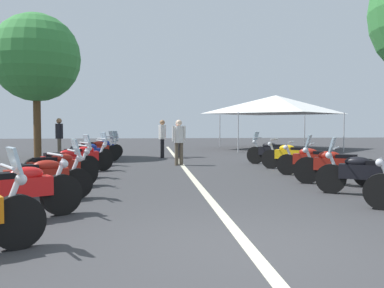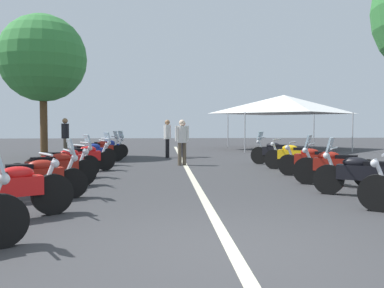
% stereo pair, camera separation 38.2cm
% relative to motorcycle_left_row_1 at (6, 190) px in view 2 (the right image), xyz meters
% --- Properties ---
extents(ground_plane, '(80.00, 80.00, 0.00)m').
position_rel_motorcycle_left_row_1_xyz_m(ground_plane, '(-1.79, -3.21, -0.47)').
color(ground_plane, '#38383A').
extents(lane_centre_stripe, '(30.47, 0.16, 0.01)m').
position_rel_motorcycle_left_row_1_xyz_m(lane_centre_stripe, '(5.80, -3.21, -0.46)').
color(lane_centre_stripe, beige).
rests_on(lane_centre_stripe, ground_plane).
extents(motorcycle_left_row_1, '(1.26, 1.87, 1.01)m').
position_rel_motorcycle_left_row_1_xyz_m(motorcycle_left_row_1, '(0.00, 0.00, 0.00)').
color(motorcycle_left_row_1, black).
rests_on(motorcycle_left_row_1, ground_plane).
extents(motorcycle_left_row_2, '(1.04, 2.01, 1.19)m').
position_rel_motorcycle_left_row_1_xyz_m(motorcycle_left_row_2, '(1.64, 0.07, -0.01)').
color(motorcycle_left_row_2, black).
rests_on(motorcycle_left_row_2, ground_plane).
extents(motorcycle_left_row_3, '(1.36, 1.84, 0.99)m').
position_rel_motorcycle_left_row_1_xyz_m(motorcycle_left_row_3, '(3.25, 0.11, -0.01)').
color(motorcycle_left_row_3, black).
rests_on(motorcycle_left_row_3, ground_plane).
extents(motorcycle_left_row_4, '(1.15, 1.84, 1.20)m').
position_rel_motorcycle_left_row_1_xyz_m(motorcycle_left_row_4, '(4.89, 0.24, -0.00)').
color(motorcycle_left_row_4, black).
rests_on(motorcycle_left_row_4, ground_plane).
extents(motorcycle_left_row_5, '(1.01, 1.95, 0.98)m').
position_rel_motorcycle_left_row_1_xyz_m(motorcycle_left_row_5, '(6.75, 0.09, -0.02)').
color(motorcycle_left_row_5, black).
rests_on(motorcycle_left_row_5, ground_plane).
extents(motorcycle_left_row_6, '(1.26, 1.82, 1.20)m').
position_rel_motorcycle_left_row_1_xyz_m(motorcycle_left_row_6, '(8.29, 0.16, -0.01)').
color(motorcycle_left_row_6, black).
rests_on(motorcycle_left_row_6, ground_plane).
extents(motorcycle_left_row_7, '(1.10, 1.96, 1.21)m').
position_rel_motorcycle_left_row_1_xyz_m(motorcycle_left_row_7, '(10.09, 0.07, 0.00)').
color(motorcycle_left_row_7, black).
rests_on(motorcycle_left_row_7, ground_plane).
extents(motorcycle_left_row_8, '(1.26, 1.86, 1.19)m').
position_rel_motorcycle_left_row_1_xyz_m(motorcycle_left_row_8, '(11.77, 0.03, -0.01)').
color(motorcycle_left_row_8, black).
rests_on(motorcycle_left_row_8, ground_plane).
extents(motorcycle_right_row_2, '(1.24, 1.80, 1.21)m').
position_rel_motorcycle_left_row_1_xyz_m(motorcycle_right_row_2, '(1.66, -6.46, -0.00)').
color(motorcycle_right_row_2, black).
rests_on(motorcycle_right_row_2, ground_plane).
extents(motorcycle_right_row_3, '(1.17, 1.84, 1.22)m').
position_rel_motorcycle_left_row_1_xyz_m(motorcycle_right_row_3, '(3.18, -6.51, 0.01)').
color(motorcycle_right_row_3, black).
rests_on(motorcycle_right_row_3, ground_plane).
extents(motorcycle_right_row_4, '(1.27, 1.89, 0.98)m').
position_rel_motorcycle_left_row_1_xyz_m(motorcycle_right_row_4, '(4.92, -6.67, -0.02)').
color(motorcycle_right_row_4, black).
rests_on(motorcycle_right_row_4, ground_plane).
extents(motorcycle_right_row_5, '(1.39, 1.74, 1.00)m').
position_rel_motorcycle_left_row_1_xyz_m(motorcycle_right_row_5, '(6.66, -6.63, -0.01)').
color(motorcycle_right_row_5, black).
rests_on(motorcycle_right_row_5, ground_plane).
extents(motorcycle_right_row_6, '(1.39, 1.75, 1.21)m').
position_rel_motorcycle_left_row_1_xyz_m(motorcycle_right_row_6, '(8.40, -6.53, 0.00)').
color(motorcycle_right_row_6, black).
rests_on(motorcycle_right_row_6, ground_plane).
extents(bystander_0, '(0.53, 0.32, 1.74)m').
position_rel_motorcycle_left_row_1_xyz_m(bystander_0, '(12.07, 1.82, 0.56)').
color(bystander_0, brown).
rests_on(bystander_0, ground_plane).
extents(bystander_1, '(0.32, 0.50, 1.64)m').
position_rel_motorcycle_left_row_1_xyz_m(bystander_1, '(8.55, -3.09, 0.49)').
color(bystander_1, brown).
rests_on(bystander_1, ground_plane).
extents(bystander_2, '(0.52, 0.32, 1.67)m').
position_rel_motorcycle_left_row_1_xyz_m(bystander_2, '(11.97, -2.60, 0.51)').
color(bystander_2, black).
rests_on(bystander_2, ground_plane).
extents(bystander_4, '(0.53, 0.32, 1.62)m').
position_rel_motorcycle_left_row_1_xyz_m(bystander_4, '(12.38, -3.32, 0.48)').
color(bystander_4, '#1E2338').
rests_on(bystander_4, ground_plane).
extents(roadside_tree_2, '(3.80, 3.80, 6.27)m').
position_rel_motorcycle_left_row_1_xyz_m(roadside_tree_2, '(12.47, 2.83, 3.89)').
color(roadside_tree_2, brown).
rests_on(roadside_tree_2, ground_plane).
extents(event_tent, '(6.42, 6.42, 3.20)m').
position_rel_motorcycle_left_row_1_xyz_m(event_tent, '(18.07, -9.56, 2.18)').
color(event_tent, white).
rests_on(event_tent, ground_plane).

